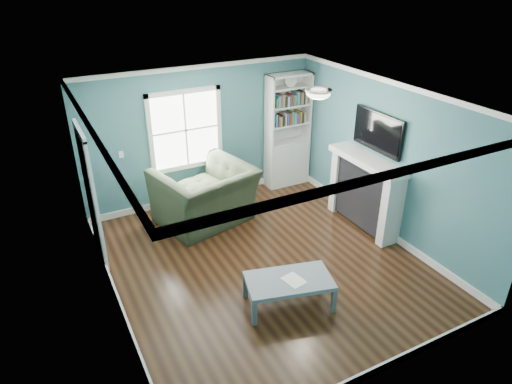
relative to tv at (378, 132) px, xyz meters
name	(u,v)px	position (x,y,z in m)	size (l,w,h in m)	color
floor	(264,262)	(-2.20, -0.20, -1.72)	(5.00, 5.00, 0.00)	black
room_walls	(265,170)	(-2.20, -0.20, -0.14)	(5.00, 5.00, 5.00)	#3B6C7D
trim	(265,192)	(-2.20, -0.20, -0.49)	(4.50, 5.00, 2.60)	white
window	(186,130)	(-2.50, 2.29, -0.27)	(1.40, 0.06, 1.50)	white
bookshelf	(287,142)	(-0.43, 2.10, -0.80)	(0.90, 0.35, 2.31)	silver
fireplace	(365,193)	(-0.12, 0.00, -1.09)	(0.44, 1.58, 1.30)	black
tv	(378,132)	(0.00, 0.00, 0.00)	(0.06, 1.10, 0.65)	black
door	(90,195)	(-4.42, 1.20, -0.65)	(0.12, 0.98, 2.17)	silver
ceiling_fixture	(319,93)	(-1.30, -0.10, 0.82)	(0.38, 0.38, 0.15)	white
light_switch	(121,154)	(-3.70, 2.28, -0.52)	(0.08, 0.01, 0.12)	white
recliner	(205,187)	(-2.53, 1.40, -1.04)	(1.57, 1.02, 1.37)	#212E1D
coffee_table	(289,282)	(-2.37, -1.20, -1.36)	(1.27, 0.90, 0.42)	#4B555A
paper_sheet	(294,280)	(-2.33, -1.25, -1.31)	(0.23, 0.29, 0.00)	white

